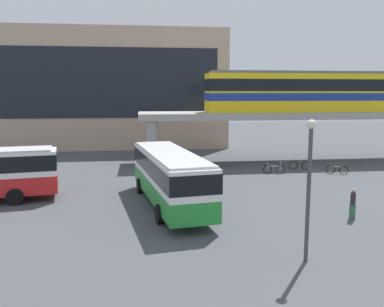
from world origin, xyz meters
TOP-DOWN VIEW (x-y plane):
  - ground_plane at (0.00, 10.00)m, footprint 120.00×120.00m
  - station_building at (-6.03, 31.84)m, footprint 29.29×11.28m
  - elevated_platform at (14.65, 16.63)m, footprint 33.27×5.74m
  - train at (13.42, 16.63)m, footprint 18.14×2.96m
  - bus_main at (-0.18, 2.26)m, footprint 4.19×11.30m
  - bicycle_brown at (14.18, 10.04)m, footprint 1.70×0.68m
  - bicycle_green at (11.87, 12.30)m, footprint 1.68×0.74m
  - bicycle_silver at (9.09, 10.89)m, footprint 1.76×0.45m
  - pedestrian_walking_across at (9.21, -1.49)m, footprint 0.43×0.48m
  - lamp_post at (4.57, -6.44)m, footprint 0.36×0.36m

SIDE VIEW (x-z plane):
  - ground_plane at x=0.00m, z-range 0.00..0.00m
  - bicycle_brown at x=14.18m, z-range -0.16..0.88m
  - bicycle_green at x=11.87m, z-range -0.16..0.88m
  - bicycle_silver at x=9.09m, z-range -0.16..0.88m
  - pedestrian_walking_across at x=9.21m, z-range -0.05..1.59m
  - bus_main at x=-0.18m, z-range 0.38..3.60m
  - lamp_post at x=4.57m, z-range 0.55..6.16m
  - elevated_platform at x=14.65m, z-range 1.74..6.55m
  - train at x=13.42m, z-range 4.86..8.70m
  - station_building at x=-6.03m, z-range 0.00..14.10m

